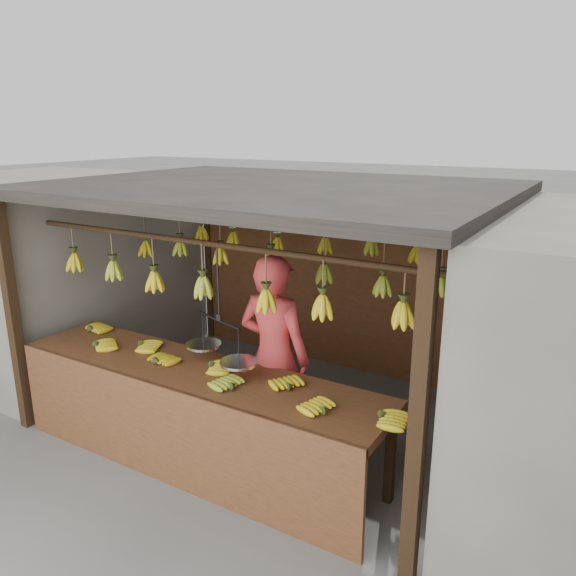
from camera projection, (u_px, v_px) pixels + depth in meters
The scene contains 8 objects.
ground at pixel (273, 412), 5.95m from camera, with size 80.00×80.00×0.00m, color #5B5B57.
stall at pixel (289, 224), 5.67m from camera, with size 4.30×3.30×2.40m.
neighbor_left at pixel (43, 266), 7.41m from camera, with size 3.00×3.00×2.30m, color slate.
counter at pixel (187, 395), 4.78m from camera, with size 3.61×0.81×0.96m.
hanging_bananas at pixel (271, 263), 5.50m from camera, with size 3.60×2.24×0.39m.
balance_scale at pixel (220, 349), 4.77m from camera, with size 0.81×0.46×0.96m.
vendor at pixel (274, 357), 5.00m from camera, with size 0.69×0.45×1.88m, color #BF3333.
bag_bundles at pixel (500, 318), 5.82m from camera, with size 0.08×0.26×1.29m.
Camera 1 is at (2.89, -4.51, 2.91)m, focal length 35.00 mm.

